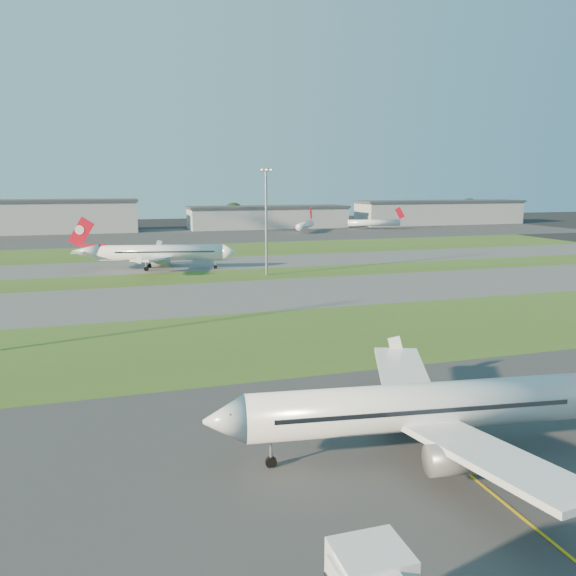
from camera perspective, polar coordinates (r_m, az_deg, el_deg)
name	(u,v)px	position (r m, az deg, el deg)	size (l,w,h in m)	color
grass_strip_a	(266,339)	(81.14, -2.23, -5.22)	(300.00, 34.00, 0.01)	#3B531B
taxiway_a	(224,296)	(112.51, -6.55, -0.84)	(300.00, 32.00, 0.01)	#515154
grass_strip_b	(204,277)	(136.78, -8.49, 1.13)	(300.00, 18.00, 0.01)	#3B531B
taxiway_b	(192,265)	(158.33, -9.70, 2.36)	(300.00, 26.00, 0.01)	#515154
grass_strip_c	(179,251)	(190.85, -11.00, 3.68)	(300.00, 40.00, 0.01)	#3B531B
apron_far	(164,236)	(250.29, -12.50, 5.20)	(400.00, 80.00, 0.01)	#333335
yellow_line	(572,560)	(40.70, 26.91, -23.40)	(0.25, 60.00, 0.02)	gold
airliner_parked	(434,407)	(48.18, 14.57, -11.62)	(37.33, 31.49, 11.67)	white
airliner_taxiing	(160,253)	(150.38, -12.84, 3.49)	(39.09, 32.81, 12.35)	white
mini_jet_near	(305,225)	(263.74, 1.77, 6.41)	(16.26, 25.39, 9.48)	white
mini_jet_far	(374,223)	(283.42, 8.76, 6.58)	(28.35, 8.43, 9.48)	white
light_mast_centre	(266,215)	(136.28, -2.23, 7.47)	(3.20, 0.70, 25.80)	gray
hangar_west	(58,216)	(280.03, -22.36, 6.77)	(71.40, 23.00, 15.20)	#A3A6AB
hangar_east	(268,217)	(288.89, -2.04, 7.23)	(81.60, 23.00, 11.20)	#A3A6AB
hangar_far_east	(440,212)	(329.26, 15.16, 7.45)	(96.90, 23.00, 13.20)	#A3A6AB
tree_mid_west	(115,218)	(289.98, -17.19, 6.83)	(9.90, 9.90, 10.80)	black
tree_mid_east	(234,214)	(298.99, -5.55, 7.53)	(11.55, 11.55, 12.60)	black
tree_east	(366,213)	(320.72, 7.89, 7.56)	(10.45, 10.45, 11.40)	black
tree_far_east	(469,209)	(359.10, 17.90, 7.66)	(12.65, 12.65, 13.80)	black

